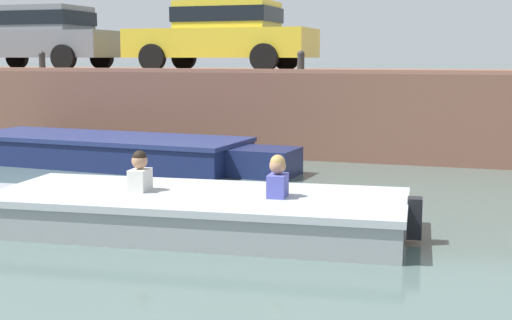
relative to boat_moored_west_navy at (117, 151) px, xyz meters
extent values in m
plane|color=#4C605B|center=(4.49, -4.69, -0.28)|extent=(400.00, 400.00, 0.00)
cube|color=brown|center=(4.49, 4.76, 0.58)|extent=(60.00, 6.00, 1.71)
cube|color=#925F4C|center=(4.49, 1.88, 1.47)|extent=(60.00, 0.24, 0.08)
cube|color=navy|center=(-0.27, 0.02, -0.04)|extent=(5.50, 2.10, 0.47)
cube|color=navy|center=(2.96, -0.20, -0.04)|extent=(1.14, 1.03, 0.47)
cube|color=navy|center=(-0.27, 0.02, 0.24)|extent=(5.56, 2.16, 0.08)
cube|color=brown|center=(-0.68, 0.05, 0.14)|extent=(0.34, 1.58, 0.06)
cube|color=#93999E|center=(3.40, -4.19, -0.09)|extent=(4.91, 2.25, 0.37)
cube|color=#B1B7BD|center=(3.40, -4.19, 0.14)|extent=(4.97, 2.32, 0.08)
cube|color=brown|center=(3.76, -4.15, 0.04)|extent=(0.39, 1.65, 0.06)
cube|color=black|center=(5.87, -3.96, 0.01)|extent=(0.18, 0.21, 0.45)
cube|color=silver|center=(2.69, -4.25, 0.22)|extent=(0.23, 0.34, 0.44)
sphere|color=#A37556|center=(2.69, -4.25, 0.54)|extent=(0.19, 0.19, 0.19)
sphere|color=black|center=(2.69, -4.25, 0.58)|extent=(0.17, 0.17, 0.17)
cube|color=#4C51B2|center=(4.35, -4.10, 0.22)|extent=(0.23, 0.34, 0.44)
sphere|color=#A37556|center=(4.35, -4.10, 0.54)|extent=(0.19, 0.19, 0.19)
sphere|color=tan|center=(4.35, -4.10, 0.58)|extent=(0.17, 0.17, 0.17)
cube|color=slate|center=(-4.12, 3.54, 2.05)|extent=(4.11, 1.69, 0.64)
cube|color=slate|center=(-3.96, 3.54, 2.67)|extent=(2.06, 1.49, 0.60)
cube|color=black|center=(-3.96, 3.54, 2.67)|extent=(2.14, 1.52, 0.33)
cylinder|color=black|center=(-5.40, 4.40, 1.73)|extent=(0.60, 0.18, 0.60)
cylinder|color=black|center=(-2.85, 2.68, 1.73)|extent=(0.60, 0.18, 0.60)
cylinder|color=black|center=(-2.85, 4.40, 1.73)|extent=(0.60, 0.18, 0.60)
cube|color=yellow|center=(0.73, 3.54, 2.05)|extent=(4.20, 1.67, 0.64)
cube|color=yellow|center=(0.90, 3.54, 2.67)|extent=(2.10, 1.47, 0.60)
cube|color=black|center=(0.90, 3.54, 2.67)|extent=(2.18, 1.51, 0.33)
cylinder|color=black|center=(-0.57, 2.68, 1.73)|extent=(0.60, 0.18, 0.60)
cylinder|color=black|center=(-0.57, 4.40, 1.73)|extent=(0.60, 0.18, 0.60)
cylinder|color=black|center=(2.03, 2.68, 1.73)|extent=(0.60, 0.18, 0.60)
cylinder|color=black|center=(2.03, 4.40, 1.73)|extent=(0.60, 0.18, 0.60)
cylinder|color=#2D2B28|center=(-2.96, 2.01, 1.61)|extent=(0.14, 0.14, 0.35)
sphere|color=#2D2B28|center=(-2.96, 2.01, 1.80)|extent=(0.15, 0.15, 0.15)
cylinder|color=#2D2B28|center=(3.00, 2.01, 1.61)|extent=(0.14, 0.14, 0.35)
sphere|color=#2D2B28|center=(3.00, 2.01, 1.80)|extent=(0.15, 0.15, 0.15)
camera|label=1|loc=(6.62, -11.72, 1.76)|focal=50.00mm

